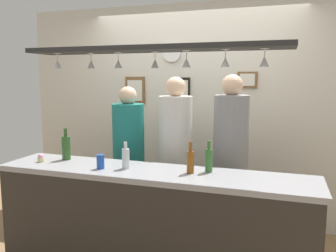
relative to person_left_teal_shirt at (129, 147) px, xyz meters
name	(u,v)px	position (x,y,z in m)	size (l,w,h in m)	color
back_wall	(194,113)	(0.54, 0.73, 0.31)	(4.40, 0.06, 2.60)	silver
bar_counter	(144,212)	(0.54, -0.87, -0.33)	(2.70, 0.55, 0.96)	#99999E
overhead_glass_rack	(152,49)	(0.54, -0.67, 0.98)	(2.20, 0.36, 0.04)	black
hanging_wineglass_far_left	(58,64)	(-0.33, -0.73, 0.86)	(0.07, 0.07, 0.13)	silver
hanging_wineglass_left	(91,64)	(-0.03, -0.67, 0.86)	(0.07, 0.07, 0.13)	silver
hanging_wineglass_center_left	(118,63)	(0.23, -0.67, 0.86)	(0.07, 0.07, 0.13)	silver
hanging_wineglass_center	(155,63)	(0.55, -0.64, 0.86)	(0.07, 0.07, 0.13)	silver
hanging_wineglass_center_right	(186,62)	(0.83, -0.71, 0.86)	(0.07, 0.07, 0.13)	silver
hanging_wineglass_right	(225,61)	(1.14, -0.73, 0.86)	(0.07, 0.07, 0.13)	silver
hanging_wineglass_far_right	(264,61)	(1.42, -0.71, 0.86)	(0.07, 0.07, 0.13)	silver
person_left_teal_shirt	(129,147)	(0.00, 0.00, 0.00)	(0.34, 0.34, 1.64)	#2D334C
person_middle_white_patterned_shirt	(175,144)	(0.53, 0.00, 0.07)	(0.34, 0.34, 1.74)	#2D334C
person_right_grey_shirt	(231,146)	(1.09, 0.00, 0.08)	(0.34, 0.34, 1.76)	#2D334C
bottle_soda_clear	(126,158)	(0.31, -0.72, 0.07)	(0.06, 0.06, 0.23)	silver
bottle_beer_amber_tall	(190,161)	(0.87, -0.69, 0.08)	(0.06, 0.06, 0.26)	brown
bottle_beer_green_import	(209,160)	(1.00, -0.61, 0.08)	(0.06, 0.06, 0.26)	#336B2D
bottle_champagne_green	(66,147)	(-0.36, -0.60, 0.09)	(0.08, 0.08, 0.30)	#2D5623
drink_can	(100,162)	(0.11, -0.80, 0.04)	(0.07, 0.07, 0.12)	#1E4CB2
cupcake	(41,158)	(-0.53, -0.76, 0.01)	(0.06, 0.06, 0.08)	beige
picture_frame_upper_small	(247,80)	(1.16, 0.69, 0.72)	(0.22, 0.02, 0.18)	brown
picture_frame_crest	(183,88)	(0.40, 0.69, 0.61)	(0.18, 0.02, 0.26)	black
picture_frame_caricature	(135,90)	(-0.22, 0.69, 0.58)	(0.26, 0.02, 0.34)	brown
wall_clock	(172,53)	(0.27, 0.68, 1.04)	(0.22, 0.22, 0.03)	white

